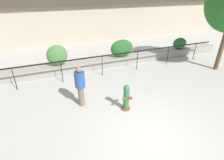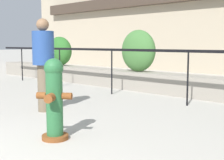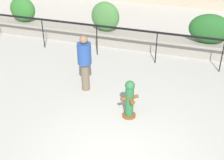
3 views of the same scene
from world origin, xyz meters
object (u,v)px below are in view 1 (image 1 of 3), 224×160
(hedge_bush_1, at_px, (57,55))
(hedge_bush_2, at_px, (122,48))
(hedge_bush_3, at_px, (180,43))
(fire_hydrant, at_px, (126,97))
(pedestrian, at_px, (80,84))

(hedge_bush_1, xyz_separation_m, hedge_bush_2, (3.83, 0.00, -0.05))
(hedge_bush_1, height_order, hedge_bush_2, hedge_bush_1)
(hedge_bush_3, relative_size, fire_hydrant, 0.95)
(hedge_bush_3, distance_m, fire_hydrant, 7.55)
(fire_hydrant, bearing_deg, hedge_bush_2, 68.05)
(hedge_bush_3, relative_size, pedestrian, 0.59)
(hedge_bush_1, xyz_separation_m, fire_hydrant, (2.08, -4.34, -0.52))
(fire_hydrant, bearing_deg, pedestrian, 149.95)
(hedge_bush_1, bearing_deg, fire_hydrant, -64.37)
(pedestrian, bearing_deg, hedge_bush_3, 23.88)
(hedge_bush_2, distance_m, pedestrian, 4.78)
(hedge_bush_1, distance_m, hedge_bush_2, 3.83)
(hedge_bush_1, relative_size, hedge_bush_2, 0.79)
(hedge_bush_2, xyz_separation_m, pedestrian, (-3.32, -3.43, -0.04))
(hedge_bush_2, bearing_deg, pedestrian, -134.10)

